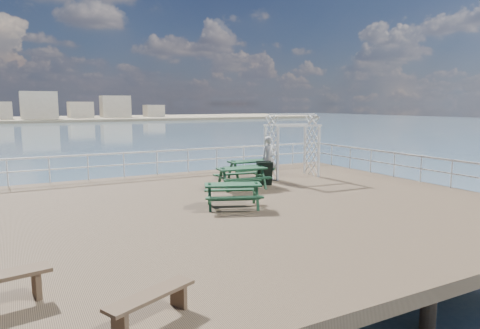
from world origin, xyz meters
The scene contains 10 objects.
ground centered at (0.00, 0.00, -0.15)m, with size 18.00×14.00×0.30m, color brown.
sea_backdrop centered at (12.54, 134.07, -0.51)m, with size 300.00×300.00×9.20m.
railing centered at (-0.07, 2.57, 0.87)m, with size 17.77×13.76×1.10m.
picnic_table_b centered at (1.86, 2.32, 0.57)m, with size 1.98×1.67×0.89m.
picnic_table_c centered at (3.16, 4.05, 0.55)m, with size 1.83×1.50×0.87m.
picnic_table_d centered at (0.19, -0.20, 0.53)m, with size 2.10×1.91×0.83m.
flat_bench_near centered at (-4.03, -5.80, 0.32)m, with size 1.48×0.92×0.42m.
trellis_arbor centered at (5.00, 3.55, 1.22)m, with size 2.28×1.33×2.74m.
sandwich_board centered at (2.91, 2.39, 0.47)m, with size 0.69×0.60×0.96m.
person centered at (3.76, 3.43, 0.90)m, with size 0.66×0.43×1.81m, color silver.
Camera 1 is at (-5.66, -11.59, 3.15)m, focal length 32.00 mm.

